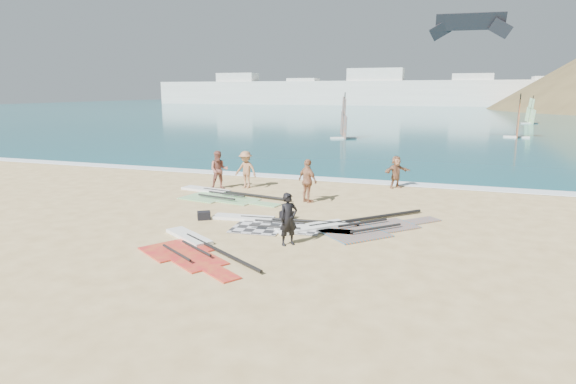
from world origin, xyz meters
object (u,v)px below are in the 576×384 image
(gear_bag_far, at_px, (287,215))
(beachgoer_right, at_px, (396,172))
(gear_bag_near, at_px, (204,215))
(beachgoer_back, at_px, (308,181))
(rig_red, at_px, (192,247))
(beachgoer_left, at_px, (219,170))
(rig_grey, at_px, (268,223))
(person_wetsuit, at_px, (288,219))
(rig_orange, at_px, (350,227))
(beachgoer_mid, at_px, (246,170))
(rig_green, at_px, (219,195))

(gear_bag_far, relative_size, beachgoer_right, 0.30)
(gear_bag_near, distance_m, beachgoer_back, 5.14)
(rig_red, height_order, beachgoer_left, beachgoer_left)
(rig_red, xyz_separation_m, beachgoer_right, (4.93, 12.01, 0.79))
(gear_bag_near, xyz_separation_m, gear_bag_far, (3.00, 1.17, -0.01))
(rig_grey, bearing_deg, person_wetsuit, -58.99)
(rig_orange, relative_size, beachgoer_back, 2.87)
(gear_bag_far, bearing_deg, rig_orange, -10.41)
(gear_bag_near, xyz_separation_m, beachgoer_left, (-2.17, 5.57, 0.81))
(rig_grey, distance_m, beachgoer_right, 9.36)
(rig_red, distance_m, beachgoer_mid, 9.84)
(rig_orange, distance_m, beachgoer_mid, 8.66)
(rig_orange, height_order, beachgoer_mid, beachgoer_mid)
(beachgoer_mid, distance_m, beachgoer_back, 4.46)
(rig_red, relative_size, person_wetsuit, 2.74)
(gear_bag_far, xyz_separation_m, beachgoer_left, (-5.18, 4.40, 0.82))
(rig_grey, distance_m, beachgoer_mid, 7.12)
(rig_grey, distance_m, rig_green, 5.63)
(gear_bag_near, bearing_deg, beachgoer_left, 111.33)
(rig_grey, height_order, beachgoer_right, beachgoer_right)
(rig_green, xyz_separation_m, gear_bag_far, (4.41, -2.90, 0.10))
(gear_bag_near, height_order, beachgoer_right, beachgoer_right)
(rig_green, height_order, beachgoer_left, beachgoer_left)
(gear_bag_far, xyz_separation_m, beachgoer_back, (-0.04, 2.95, 0.83))
(rig_grey, height_order, person_wetsuit, person_wetsuit)
(rig_red, bearing_deg, beachgoer_right, 100.00)
(rig_green, distance_m, gear_bag_far, 5.28)
(beachgoer_mid, bearing_deg, rig_green, -91.49)
(gear_bag_near, relative_size, beachgoer_right, 0.30)
(rig_grey, height_order, rig_green, rig_green)
(rig_red, bearing_deg, rig_green, 142.99)
(rig_green, relative_size, beachgoer_back, 3.16)
(rig_grey, height_order, rig_orange, rig_orange)
(rig_green, relative_size, rig_red, 1.30)
(beachgoer_right, bearing_deg, beachgoer_back, -169.81)
(rig_green, bearing_deg, beachgoer_mid, 89.34)
(rig_grey, relative_size, rig_red, 1.20)
(beachgoer_mid, bearing_deg, beachgoer_left, -141.86)
(rig_red, height_order, beachgoer_back, beachgoer_back)
(gear_bag_near, xyz_separation_m, beachgoer_mid, (-0.97, 6.21, 0.79))
(rig_grey, xyz_separation_m, beachgoer_right, (3.68, 8.57, 0.79))
(gear_bag_near, bearing_deg, beachgoer_right, 54.11)
(rig_green, distance_m, gear_bag_near, 4.30)
(gear_bag_near, bearing_deg, rig_orange, 6.96)
(beachgoer_right, bearing_deg, beachgoer_mid, 155.13)
(beachgoer_left, relative_size, beachgoer_right, 1.16)
(rig_red, xyz_separation_m, gear_bag_far, (1.63, 4.47, 0.10))
(rig_green, xyz_separation_m, gear_bag_near, (1.41, -4.07, 0.11))
(person_wetsuit, distance_m, beachgoer_mid, 9.59)
(beachgoer_left, relative_size, beachgoer_back, 0.99)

